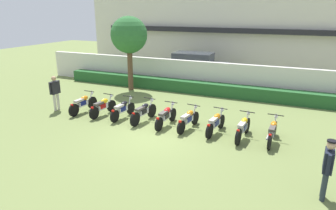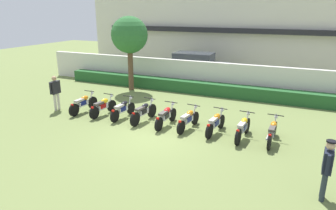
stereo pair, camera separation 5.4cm
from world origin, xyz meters
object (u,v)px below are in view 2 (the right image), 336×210
(motorcycle_in_row_2, at_px, (123,109))
(officer_0, at_px, (327,165))
(motorcycle_in_row_4, at_px, (166,116))
(motorcycle_in_row_0, at_px, (83,103))
(motorcycle_in_row_5, at_px, (188,119))
(parked_car, at_px, (196,66))
(motorcycle_in_row_6, at_px, (215,123))
(inspector_person, at_px, (55,90))
(tree_near_inspector, at_px, (129,36))
(motorcycle_in_row_8, at_px, (272,132))
(motorcycle_in_row_1, at_px, (103,106))
(motorcycle_in_row_7, at_px, (243,128))
(motorcycle_in_row_3, at_px, (144,112))

(motorcycle_in_row_2, distance_m, officer_0, 8.75)
(motorcycle_in_row_4, bearing_deg, officer_0, -115.18)
(motorcycle_in_row_0, relative_size, motorcycle_in_row_5, 1.05)
(parked_car, bearing_deg, motorcycle_in_row_6, -68.16)
(motorcycle_in_row_0, xyz_separation_m, inspector_person, (-1.41, -0.28, 0.58))
(tree_near_inspector, relative_size, motorcycle_in_row_8, 2.31)
(motorcycle_in_row_1, relative_size, motorcycle_in_row_4, 0.94)
(motorcycle_in_row_4, bearing_deg, motorcycle_in_row_1, 91.52)
(motorcycle_in_row_4, xyz_separation_m, motorcycle_in_row_8, (4.33, 0.07, 0.00))
(parked_car, relative_size, officer_0, 2.72)
(motorcycle_in_row_6, bearing_deg, motorcycle_in_row_0, 97.55)
(motorcycle_in_row_4, height_order, motorcycle_in_row_5, motorcycle_in_row_4)
(tree_near_inspector, xyz_separation_m, motorcycle_in_row_4, (4.54, -4.73, -2.86))
(motorcycle_in_row_2, distance_m, motorcycle_in_row_8, 6.55)
(motorcycle_in_row_6, distance_m, motorcycle_in_row_7, 1.11)
(motorcycle_in_row_0, height_order, motorcycle_in_row_4, motorcycle_in_row_0)
(motorcycle_in_row_4, xyz_separation_m, motorcycle_in_row_7, (3.26, -0.01, 0.01))
(parked_car, distance_m, officer_0, 14.51)
(motorcycle_in_row_0, bearing_deg, motorcycle_in_row_7, -87.93)
(officer_0, bearing_deg, tree_near_inspector, -33.41)
(motorcycle_in_row_2, bearing_deg, motorcycle_in_row_8, -87.19)
(motorcycle_in_row_4, height_order, motorcycle_in_row_7, motorcycle_in_row_7)
(motorcycle_in_row_0, distance_m, motorcycle_in_row_4, 4.40)
(parked_car, bearing_deg, motorcycle_in_row_5, -74.57)
(tree_near_inspector, bearing_deg, motorcycle_in_row_6, -34.77)
(motorcycle_in_row_5, height_order, motorcycle_in_row_8, motorcycle_in_row_8)
(motorcycle_in_row_0, distance_m, motorcycle_in_row_8, 8.73)
(officer_0, bearing_deg, motorcycle_in_row_1, -15.38)
(motorcycle_in_row_4, distance_m, motorcycle_in_row_8, 4.33)
(parked_car, relative_size, motorcycle_in_row_4, 2.39)
(motorcycle_in_row_4, bearing_deg, motorcycle_in_row_3, 87.99)
(motorcycle_in_row_1, relative_size, motorcycle_in_row_2, 0.97)
(motorcycle_in_row_3, height_order, motorcycle_in_row_6, motorcycle_in_row_3)
(tree_near_inspector, xyz_separation_m, motorcycle_in_row_7, (7.80, -4.74, -2.85))
(motorcycle_in_row_0, height_order, motorcycle_in_row_3, motorcycle_in_row_3)
(motorcycle_in_row_1, bearing_deg, inspector_person, 102.96)
(tree_near_inspector, distance_m, officer_0, 13.25)
(motorcycle_in_row_0, relative_size, motorcycle_in_row_1, 1.08)
(motorcycle_in_row_3, xyz_separation_m, officer_0, (7.05, -3.15, 0.54))
(motorcycle_in_row_1, relative_size, motorcycle_in_row_6, 0.97)
(motorcycle_in_row_2, bearing_deg, parked_car, 0.80)
(motorcycle_in_row_1, height_order, motorcycle_in_row_4, motorcycle_in_row_4)
(parked_car, xyz_separation_m, motorcycle_in_row_6, (4.02, -9.08, -0.49))
(parked_car, distance_m, tree_near_inspector, 5.70)
(motorcycle_in_row_5, bearing_deg, inspector_person, 99.73)
(motorcycle_in_row_4, distance_m, officer_0, 6.70)
(motorcycle_in_row_0, xyz_separation_m, motorcycle_in_row_1, (1.13, 0.03, -0.01))
(officer_0, bearing_deg, motorcycle_in_row_8, -59.81)
(motorcycle_in_row_6, bearing_deg, motorcycle_in_row_1, 97.39)
(motorcycle_in_row_5, bearing_deg, officer_0, -115.30)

